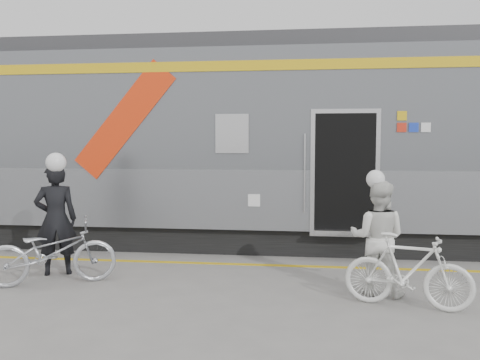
% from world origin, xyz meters
% --- Properties ---
extents(ground, '(90.00, 90.00, 0.00)m').
position_xyz_m(ground, '(0.00, 0.00, 0.00)').
color(ground, slate).
rests_on(ground, ground).
extents(train, '(24.00, 3.17, 4.10)m').
position_xyz_m(train, '(-0.78, 4.19, 2.05)').
color(train, black).
rests_on(train, ground).
extents(safety_strip, '(24.00, 0.12, 0.01)m').
position_xyz_m(safety_strip, '(0.00, 2.15, 0.00)').
color(safety_strip, gold).
rests_on(safety_strip, ground).
extents(man, '(0.76, 0.65, 1.77)m').
position_xyz_m(man, '(-3.19, 1.17, 0.88)').
color(man, black).
rests_on(man, ground).
extents(bicycle_left, '(1.95, 1.34, 0.97)m').
position_xyz_m(bicycle_left, '(-2.99, 0.62, 0.49)').
color(bicycle_left, '#B7BAC0').
rests_on(bicycle_left, ground).
extents(woman, '(0.90, 0.78, 1.58)m').
position_xyz_m(woman, '(1.72, 0.72, 0.79)').
color(woman, silver).
rests_on(woman, ground).
extents(bicycle_right, '(1.65, 0.86, 0.96)m').
position_xyz_m(bicycle_right, '(2.02, 0.17, 0.48)').
color(bicycle_right, silver).
rests_on(bicycle_right, ground).
extents(helmet_man, '(0.31, 0.31, 0.31)m').
position_xyz_m(helmet_man, '(-3.19, 1.17, 1.92)').
color(helmet_man, white).
rests_on(helmet_man, man).
extents(helmet_woman, '(0.25, 0.25, 0.25)m').
position_xyz_m(helmet_woman, '(1.72, 0.72, 1.70)').
color(helmet_woman, white).
rests_on(helmet_woman, woman).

